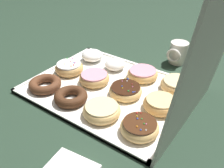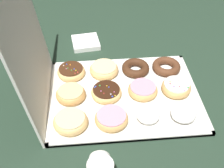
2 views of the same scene
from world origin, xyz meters
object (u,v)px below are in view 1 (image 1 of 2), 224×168
sprinkle_donut_1 (70,67)px  pink_frosted_donut_4 (94,78)px  pink_frosted_donut_6 (143,74)px  glazed_ring_donut_9 (177,85)px  sprinkle_donut_7 (126,90)px  coffee_mug (178,52)px  powdered_filled_donut_3 (115,64)px  glazed_ring_donut_8 (102,110)px  chocolate_cake_ring_donut_5 (71,97)px  glazed_ring_donut_10 (161,104)px  sprinkle_donut_11 (140,127)px  powdered_filled_donut_0 (92,55)px  donut_box (110,89)px  chocolate_cake_ring_donut_2 (45,84)px

sprinkle_donut_1 → pink_frosted_donut_4: 0.13m
pink_frosted_donut_6 → glazed_ring_donut_9: glazed_ring_donut_9 is taller
sprinkle_donut_7 → coffee_mug: coffee_mug is taller
powdered_filled_donut_3 → glazed_ring_donut_8: size_ratio=0.69×
sprinkle_donut_1 → chocolate_cake_ring_donut_5: sprinkle_donut_1 is taller
pink_frosted_donut_6 → sprinkle_donut_7: 0.13m
powdered_filled_donut_3 → glazed_ring_donut_10: size_ratio=0.74×
sprinkle_donut_1 → pink_frosted_donut_4: sprinkle_donut_1 is taller
powdered_filled_donut_3 → sprinkle_donut_11: (0.26, 0.27, -0.00)m
glazed_ring_donut_9 → sprinkle_donut_11: sprinkle_donut_11 is taller
sprinkle_donut_1 → sprinkle_donut_11: sprinkle_donut_1 is taller
powdered_filled_donut_0 → glazed_ring_donut_10: size_ratio=0.81×
donut_box → glazed_ring_donut_8: size_ratio=4.74×
coffee_mug → chocolate_cake_ring_donut_5: bearing=-19.7°
sprinkle_donut_1 → glazed_ring_donut_8: sprinkle_donut_1 is taller
powdered_filled_donut_3 → pink_frosted_donut_4: size_ratio=0.73×
chocolate_cake_ring_donut_2 → glazed_ring_donut_9: (-0.27, 0.39, 0.00)m
pink_frosted_donut_6 → glazed_ring_donut_10: bearing=47.0°
pink_frosted_donut_4 → sprinkle_donut_11: bearing=64.5°
glazed_ring_donut_8 → glazed_ring_donut_10: 0.19m
pink_frosted_donut_6 → glazed_ring_donut_10: 0.19m
sprinkle_donut_1 → chocolate_cake_ring_donut_2: size_ratio=0.96×
glazed_ring_donut_9 → glazed_ring_donut_10: 0.13m
glazed_ring_donut_8 → coffee_mug: (-0.48, 0.04, 0.02)m
powdered_filled_donut_3 → pink_frosted_donut_6: size_ratio=0.71×
donut_box → powdered_filled_donut_3: powdered_filled_donut_3 is taller
chocolate_cake_ring_donut_2 → glazed_ring_donut_10: size_ratio=1.04×
powdered_filled_donut_0 → sprinkle_donut_11: (0.27, 0.39, -0.00)m
chocolate_cake_ring_donut_2 → sprinkle_donut_7: bearing=117.8°
pink_frosted_donut_6 → glazed_ring_donut_8: 0.27m
donut_box → chocolate_cake_ring_donut_2: 0.24m
coffee_mug → sprinkle_donut_11: bearing=10.7°
donut_box → powdered_filled_donut_3: (-0.13, -0.07, 0.03)m
sprinkle_donut_11 → chocolate_cake_ring_donut_2: bearing=-89.9°
sprinkle_donut_1 → chocolate_cake_ring_donut_5: bearing=44.2°
coffee_mug → pink_frosted_donut_4: bearing=-27.3°
sprinkle_donut_7 → glazed_ring_donut_9: bearing=134.8°
powdered_filled_donut_0 → chocolate_cake_ring_donut_2: size_ratio=0.77×
chocolate_cake_ring_donut_2 → powdered_filled_donut_3: size_ratio=1.42×
pink_frosted_donut_4 → glazed_ring_donut_8: 0.19m
chocolate_cake_ring_donut_2 → donut_box: bearing=124.8°
coffee_mug → sprinkle_donut_1: bearing=-42.0°
sprinkle_donut_1 → pink_frosted_donut_4: bearing=86.5°
chocolate_cake_ring_donut_2 → glazed_ring_donut_8: (0.00, 0.26, 0.00)m
chocolate_cake_ring_donut_2 → powdered_filled_donut_3: (-0.26, 0.13, 0.00)m
donut_box → coffee_mug: 0.37m
sprinkle_donut_1 → pink_frosted_donut_6: sprinkle_donut_1 is taller
chocolate_cake_ring_donut_2 → coffee_mug: coffee_mug is taller
pink_frosted_donut_4 → sprinkle_donut_7: size_ratio=0.98×
pink_frosted_donut_6 → glazed_ring_donut_9: size_ratio=0.98×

